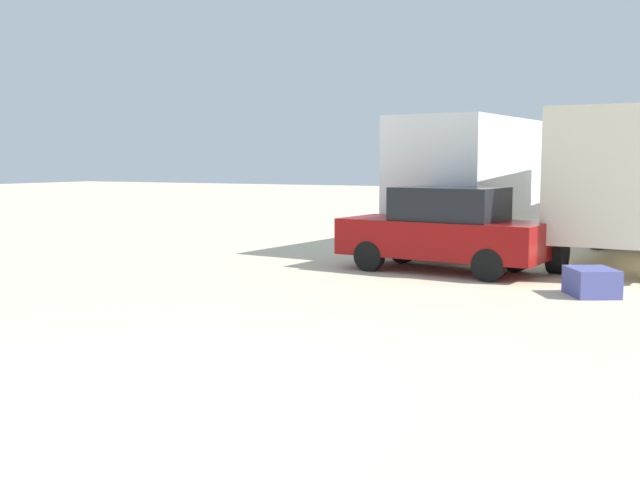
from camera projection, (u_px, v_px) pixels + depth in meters
ground_plane at (141, 392)px, 7.58m from camera, size 120.00×120.00×0.00m
box_truck_avon_van at (478, 177)px, 19.79m from camera, size 2.92×6.92×3.35m
box_truck_cream_rv at (628, 180)px, 16.98m from camera, size 2.51×6.80×3.35m
sedan_parked at (444, 229)px, 15.79m from camera, size 4.34×2.13×1.76m
supply_crate at (592, 282)px, 12.99m from camera, size 1.07×1.13×0.48m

